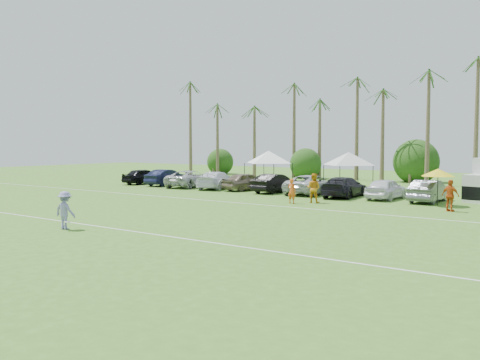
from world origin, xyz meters
The scene contains 30 objects.
ground centered at (0.00, 0.00, 0.00)m, with size 120.00×120.00×0.00m, color #406F21.
field_lines centered at (0.00, 8.00, 0.01)m, with size 80.00×12.10×0.01m.
palm_tree_0 centered at (-22.00, 38.00, 7.48)m, with size 2.40×2.40×8.90m.
palm_tree_1 centered at (-17.00, 38.00, 8.35)m, with size 2.40×2.40×9.90m.
palm_tree_2 centered at (-12.00, 38.00, 9.21)m, with size 2.40×2.40×10.90m.
palm_tree_3 centered at (-8.00, 38.00, 10.06)m, with size 2.40×2.40×11.90m.
palm_tree_4 centered at (-4.00, 38.00, 7.48)m, with size 2.40×2.40×8.90m.
palm_tree_5 centered at (0.00, 38.00, 8.35)m, with size 2.40×2.40×9.90m.
palm_tree_6 centered at (4.00, 38.00, 9.21)m, with size 2.40×2.40×10.90m.
palm_tree_7 centered at (8.00, 38.00, 10.06)m, with size 2.40×2.40×11.90m.
bush_tree_0 centered at (-19.00, 39.00, 1.80)m, with size 4.00×4.00×4.00m.
bush_tree_1 centered at (-6.00, 39.00, 1.80)m, with size 4.00×4.00×4.00m.
bush_tree_2 centered at (6.00, 39.00, 1.80)m, with size 4.00×4.00×4.00m.
sideline_player_a centered at (5.65, 15.88, 0.82)m, with size 0.60×0.39×1.64m, color orange.
sideline_player_b centered at (6.64, 17.03, 0.98)m, with size 0.95×0.74×1.96m, color orange.
sideline_player_c centered at (15.23, 17.74, 0.93)m, with size 1.09×0.46×1.87m, color #CA5016.
canopy_tent_left centered at (-2.49, 25.52, 3.28)m, with size 4.72×4.72×3.83m.
canopy_tent_right centered at (4.72, 26.62, 3.22)m, with size 4.65×4.65×3.77m.
market_umbrella centered at (13.80, 20.18, 2.12)m, with size 2.12×2.12×2.36m.
frisbee_player centered at (2.65, 0.56, 0.88)m, with size 1.21×0.78×1.77m.
parked_car_0 centered at (-14.45, 21.73, 0.75)m, with size 1.77×4.41×1.50m, color black.
parked_car_1 centered at (-11.44, 21.77, 0.75)m, with size 1.59×4.56×1.50m, color black.
parked_car_2 centered at (-8.42, 21.71, 0.75)m, with size 2.49×5.40×1.50m, color #B4B5B7.
parked_car_3 centered at (-5.40, 21.77, 0.75)m, with size 2.10×5.17×1.50m, color white.
parked_car_4 centered at (-2.39, 22.00, 0.75)m, with size 1.77×4.41×1.50m, color #7D6C57.
parked_car_5 centered at (0.63, 21.74, 0.75)m, with size 1.59×4.56×1.50m, color black.
parked_car_6 centered at (3.65, 22.17, 0.75)m, with size 2.49×5.40×1.50m, color #BABBC1.
parked_car_7 centered at (6.66, 21.68, 0.75)m, with size 2.10×5.17×1.50m, color black.
parked_car_8 centered at (9.68, 22.09, 0.75)m, with size 1.77×4.41×1.50m, color white.
parked_car_9 centered at (12.69, 22.02, 0.75)m, with size 1.59×4.56×1.50m, color slate.
Camera 1 is at (23.65, -14.38, 4.00)m, focal length 40.00 mm.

